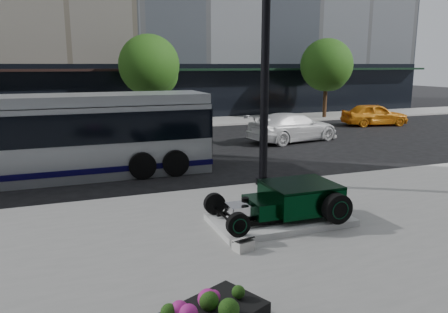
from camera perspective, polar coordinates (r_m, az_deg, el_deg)
name	(u,v)px	position (r m, az deg, el deg)	size (l,w,h in m)	color
ground	(195,176)	(15.84, -3.75, -2.57)	(120.00, 120.00, 0.00)	black
sidewalk_far	(133,125)	(29.29, -11.80, 4.03)	(70.00, 4.00, 0.12)	gray
street_trees	(151,68)	(28.31, -9.49, 11.39)	(29.80, 3.80, 5.70)	black
display_plinth	(280,220)	(11.01, 7.34, -8.19)	(3.40, 1.80, 0.15)	silver
hot_rod	(293,199)	(11.00, 8.95, -5.49)	(3.22, 2.00, 0.81)	black
info_plaque	(243,245)	(9.39, 2.54, -11.42)	(0.46, 0.38, 0.31)	silver
lamppost	(265,57)	(13.89, 5.40, 12.76)	(0.48, 0.48, 8.77)	black
transit_bus	(37,137)	(16.47, -23.26, 2.31)	(12.12, 2.88, 2.92)	#A4A9AD
white_sedan	(293,127)	(23.18, 9.03, 3.82)	(2.09, 5.14, 1.49)	white
yellow_taxi	(375,114)	(30.55, 19.07, 5.21)	(1.72, 4.27, 1.45)	orange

